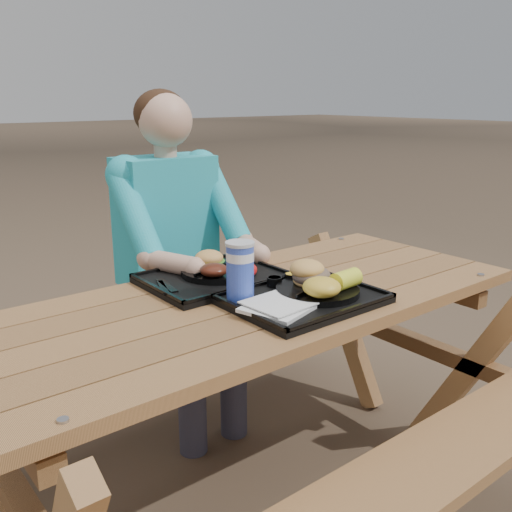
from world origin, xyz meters
TOP-DOWN VIEW (x-y plane):
  - ground at (0.00, 0.00)m, footprint 60.00×60.00m
  - picnic_table at (0.00, 0.00)m, footprint 1.80×1.49m
  - tray_near at (0.07, -0.15)m, footprint 0.45×0.35m
  - tray_far at (-0.03, 0.20)m, footprint 0.45×0.35m
  - plate_near at (0.13, -0.15)m, footprint 0.26×0.26m
  - plate_far at (0.00, 0.21)m, footprint 0.26×0.26m
  - napkin_stack at (-0.06, -0.18)m, footprint 0.21×0.21m
  - soda_cup at (-0.09, -0.04)m, footprint 0.08×0.08m
  - condiment_bbq at (0.07, -0.01)m, footprint 0.05×0.05m
  - condiment_mustard at (0.14, -0.01)m, footprint 0.05×0.05m
  - sandwich at (0.14, -0.11)m, footprint 0.12×0.12m
  - mac_cheese at (0.08, -0.22)m, footprint 0.11×0.11m
  - corn_cob at (0.19, -0.21)m, footprint 0.11×0.11m
  - cutlery_far at (-0.21, 0.20)m, footprint 0.05×0.14m
  - burger at (-0.01, 0.24)m, footprint 0.10×0.10m
  - baked_beans at (-0.06, 0.15)m, footprint 0.09×0.09m
  - potato_salad at (0.05, 0.15)m, footprint 0.08×0.08m
  - diner at (0.07, 0.66)m, footprint 0.48×0.84m

SIDE VIEW (x-z plane):
  - ground at x=0.00m, z-range 0.00..0.00m
  - picnic_table at x=0.00m, z-range 0.00..0.75m
  - diner at x=0.07m, z-range 0.00..1.28m
  - tray_near at x=0.07m, z-range 0.75..0.77m
  - tray_far at x=-0.03m, z-range 0.75..0.77m
  - cutlery_far at x=-0.21m, z-range 0.77..0.78m
  - napkin_stack at x=-0.06m, z-range 0.77..0.79m
  - plate_near at x=0.13m, z-range 0.77..0.79m
  - plate_far at x=0.00m, z-range 0.77..0.79m
  - condiment_mustard at x=0.14m, z-range 0.77..0.80m
  - condiment_bbq at x=0.07m, z-range 0.77..0.80m
  - baked_beans at x=-0.06m, z-range 0.79..0.83m
  - potato_salad at x=0.05m, z-range 0.79..0.83m
  - corn_cob at x=0.19m, z-range 0.79..0.85m
  - mac_cheese at x=0.08m, z-range 0.79..0.85m
  - burger at x=-0.01m, z-range 0.79..0.88m
  - sandwich at x=0.14m, z-range 0.79..0.91m
  - soda_cup at x=-0.09m, z-range 0.77..0.94m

